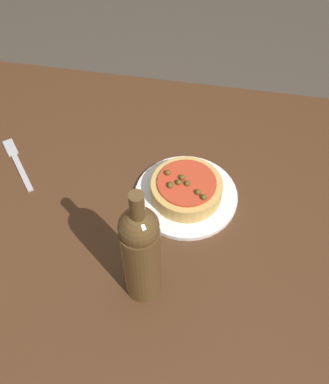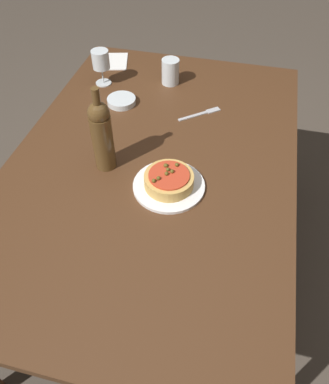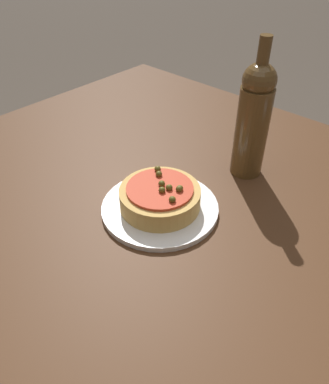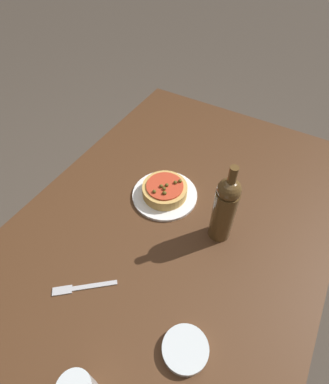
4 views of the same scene
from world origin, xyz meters
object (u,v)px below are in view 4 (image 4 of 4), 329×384
at_px(pizza, 165,190).
at_px(fork, 80,288).
at_px(side_bowl, 185,349).
at_px(dinner_plate, 165,195).
at_px(wine_bottle, 225,208).
at_px(dining_table, 169,240).

height_order(pizza, fork, pizza).
bearing_deg(side_bowl, dinner_plate, -144.35).
bearing_deg(fork, dinner_plate, -134.01).
relative_size(wine_bottle, side_bowl, 2.56).
xyz_separation_m(wine_bottle, fork, (0.40, -0.29, -0.14)).
bearing_deg(dinner_plate, side_bowl, 35.65).
bearing_deg(wine_bottle, pizza, -102.28).
bearing_deg(pizza, wine_bottle, 77.72).
height_order(dining_table, side_bowl, side_bowl).
bearing_deg(wine_bottle, dinner_plate, -102.30).
bearing_deg(dinner_plate, pizza, 52.50).
bearing_deg(fork, dining_table, -151.26).
distance_m(dining_table, pizza, 0.19).
relative_size(dinner_plate, fork, 1.52).
bearing_deg(wine_bottle, fork, -35.95).
xyz_separation_m(pizza, wine_bottle, (0.05, 0.25, 0.11)).
bearing_deg(pizza, fork, -4.89).
xyz_separation_m(dinner_plate, pizza, (0.00, 0.00, 0.03)).
bearing_deg(fork, side_bowl, 141.78).
xyz_separation_m(wine_bottle, side_bowl, (0.39, 0.07, -0.13)).
height_order(dinner_plate, pizza, pizza).
height_order(dining_table, wine_bottle, wine_bottle).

